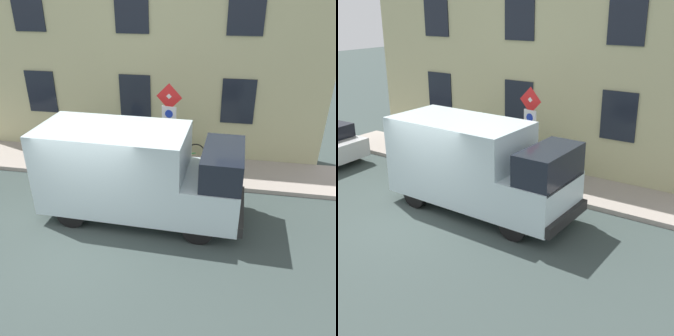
{
  "view_description": "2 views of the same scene",
  "coord_description": "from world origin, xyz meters",
  "views": [
    {
      "loc": [
        -6.46,
        -3.23,
        5.59
      ],
      "look_at": [
        1.96,
        -1.71,
        1.14
      ],
      "focal_mm": 36.92,
      "sensor_mm": 36.0,
      "label": 1
    },
    {
      "loc": [
        -7.81,
        -7.84,
        5.42
      ],
      "look_at": [
        1.85,
        -1.53,
        1.15
      ],
      "focal_mm": 47.46,
      "sensor_mm": 36.0,
      "label": 2
    }
  ],
  "objects": [
    {
      "name": "building_facade",
      "position": [
        5.36,
        0.0,
        3.51
      ],
      "size": [
        0.75,
        12.86,
        7.02
      ],
      "color": "#B7B485",
      "rests_on": "ground_plane"
    },
    {
      "name": "sign_post_stacked",
      "position": [
        3.15,
        -1.53,
        2.13
      ],
      "size": [
        0.19,
        0.56,
        2.96
      ],
      "color": "#474C47",
      "rests_on": "sidewalk_slab"
    },
    {
      "name": "bicycle_black",
      "position": [
        4.46,
        0.22,
        0.51
      ],
      "size": [
        0.46,
        1.72,
        0.89
      ],
      "rotation": [
        0.0,
        0.0,
        1.62
      ],
      "color": "black",
      "rests_on": "sidewalk_slab"
    },
    {
      "name": "delivery_van",
      "position": [
        1.24,
        -1.01,
        1.33
      ],
      "size": [
        2.13,
        5.38,
        2.5
      ],
      "rotation": [
        0.0,
        0.0,
        4.69
      ],
      "color": "silver",
      "rests_on": "ground_plane"
    },
    {
      "name": "sidewalk_slab",
      "position": [
        3.97,
        0.0,
        0.07
      ],
      "size": [
        2.07,
        14.86,
        0.14
      ],
      "primitive_type": "cube",
      "color": "gray",
      "rests_on": "ground_plane"
    },
    {
      "name": "ground_plane",
      "position": [
        0.0,
        0.0,
        0.0
      ],
      "size": [
        80.0,
        80.0,
        0.0
      ],
      "primitive_type": "plane",
      "color": "#35413E"
    },
    {
      "name": "bicycle_green",
      "position": [
        4.46,
        -1.7,
        0.51
      ],
      "size": [
        0.48,
        1.72,
        0.89
      ],
      "rotation": [
        0.0,
        0.0,
        1.7
      ],
      "color": "black",
      "rests_on": "sidewalk_slab"
    },
    {
      "name": "litter_bin",
      "position": [
        3.29,
        0.6,
        0.59
      ],
      "size": [
        0.44,
        0.44,
        0.9
      ],
      "primitive_type": "cylinder",
      "color": "#2D5133",
      "rests_on": "sidewalk_slab"
    },
    {
      "name": "bicycle_red",
      "position": [
        4.46,
        -0.74,
        0.51
      ],
      "size": [
        0.46,
        1.71,
        0.89
      ],
      "rotation": [
        0.0,
        0.0,
        1.57
      ],
      "color": "black",
      "rests_on": "sidewalk_slab"
    },
    {
      "name": "pedestrian",
      "position": [
        3.85,
        0.27,
        1.07
      ],
      "size": [
        0.45,
        0.48,
        1.72
      ],
      "rotation": [
        0.0,
        0.0,
        3.81
      ],
      "color": "#262B47",
      "rests_on": "sidewalk_slab"
    }
  ]
}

